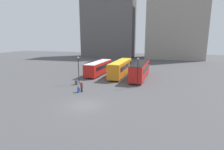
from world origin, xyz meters
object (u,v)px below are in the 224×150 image
object	(u,v)px
bus_0	(99,67)
bus_1	(121,68)
traveler	(82,86)
bus_2	(140,70)
suitcase	(79,90)
lamp_post_0	(138,70)
trash_bin	(76,82)
lamp_post_1	(79,68)

from	to	relation	value
bus_0	bus_1	bearing A→B (deg)	-90.46
traveler	bus_2	bearing A→B (deg)	-23.19
bus_0	suitcase	size ratio (longest dim) A/B	11.90
bus_1	bus_2	distance (m)	4.68
bus_1	lamp_post_0	bearing A→B (deg)	-149.98
bus_1	lamp_post_0	xyz separation A→B (m)	(4.78, -8.69, 1.18)
bus_0	bus_1	size ratio (longest dim) A/B	0.90
suitcase	lamp_post_0	bearing A→B (deg)	-48.68
bus_0	trash_bin	distance (m)	10.19
lamp_post_0	trash_bin	distance (m)	10.97
lamp_post_1	suitcase	bearing A→B (deg)	-64.77
lamp_post_1	trash_bin	distance (m)	2.58
lamp_post_0	trash_bin	world-z (taller)	lamp_post_0
bus_0	trash_bin	xyz separation A→B (m)	(-0.69, -10.10, -1.14)
bus_0	traveler	xyz separation A→B (m)	(2.06, -13.73, -0.58)
lamp_post_0	bus_1	bearing A→B (deg)	118.81
bus_2	lamp_post_0	distance (m)	7.27
bus_2	traveler	distance (m)	14.13
suitcase	lamp_post_0	size ratio (longest dim) A/B	0.19
bus_2	lamp_post_1	bearing A→B (deg)	129.84
lamp_post_0	trash_bin	bearing A→B (deg)	-173.81
traveler	suitcase	distance (m)	0.83
lamp_post_1	lamp_post_0	bearing A→B (deg)	3.21
suitcase	trash_bin	distance (m)	4.71
suitcase	lamp_post_1	xyz separation A→B (m)	(-2.17, 4.61, 2.60)
bus_0	traveler	world-z (taller)	bus_0
bus_1	traveler	distance (m)	13.84
bus_1	bus_2	size ratio (longest dim) A/B	1.02
bus_0	lamp_post_0	xyz separation A→B (m)	(9.93, -8.95, 1.39)
suitcase	lamp_post_1	bearing A→B (deg)	34.21
bus_2	suitcase	distance (m)	14.70
bus_2	suitcase	size ratio (longest dim) A/B	12.98
bus_1	suitcase	xyz separation A→B (m)	(-3.41, -13.88, -1.45)
suitcase	lamp_post_0	xyz separation A→B (m)	(8.19, 5.19, 2.63)
lamp_post_0	lamp_post_1	xyz separation A→B (m)	(-10.36, -0.58, -0.03)
bus_0	trash_bin	bearing A→B (deg)	178.56
bus_1	lamp_post_1	distance (m)	10.88
bus_0	bus_2	size ratio (longest dim) A/B	0.92
lamp_post_1	trash_bin	xyz separation A→B (m)	(-0.25, -0.57, -2.51)
bus_1	lamp_post_1	world-z (taller)	lamp_post_1
suitcase	lamp_post_1	distance (m)	5.72
suitcase	bus_2	bearing A→B (deg)	-23.40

